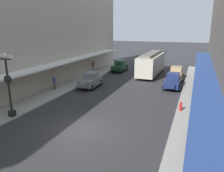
{
  "coord_description": "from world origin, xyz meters",
  "views": [
    {
      "loc": [
        7.29,
        -12.89,
        7.24
      ],
      "look_at": [
        0.0,
        6.0,
        1.8
      ],
      "focal_mm": 35.48,
      "sensor_mm": 36.0,
      "label": 1
    }
  ],
  "objects_px": {
    "lamp_post_with_clock": "(8,83)",
    "fire_hydrant": "(181,106)",
    "pedestrian_1": "(54,82)",
    "parked_car_1": "(91,80)",
    "pedestrian_0": "(93,66)",
    "parked_car_2": "(176,73)",
    "parked_car_3": "(173,81)",
    "streetcar": "(151,63)",
    "parked_car_0": "(120,66)"
  },
  "relations": [
    {
      "from": "parked_car_2",
      "to": "lamp_post_with_clock",
      "type": "relative_size",
      "value": 0.83
    },
    {
      "from": "streetcar",
      "to": "pedestrian_1",
      "type": "xyz_separation_m",
      "value": [
        -8.83,
        -12.5,
        -0.91
      ]
    },
    {
      "from": "parked_car_2",
      "to": "parked_car_3",
      "type": "relative_size",
      "value": 1.01
    },
    {
      "from": "parked_car_1",
      "to": "pedestrian_1",
      "type": "xyz_separation_m",
      "value": [
        -3.33,
        -2.79,
        0.05
      ]
    },
    {
      "from": "lamp_post_with_clock",
      "to": "pedestrian_1",
      "type": "relative_size",
      "value": 3.15
    },
    {
      "from": "fire_hydrant",
      "to": "pedestrian_1",
      "type": "distance_m",
      "value": 14.49
    },
    {
      "from": "parked_car_2",
      "to": "lamp_post_with_clock",
      "type": "height_order",
      "value": "lamp_post_with_clock"
    },
    {
      "from": "parked_car_3",
      "to": "fire_hydrant",
      "type": "height_order",
      "value": "parked_car_3"
    },
    {
      "from": "streetcar",
      "to": "parked_car_1",
      "type": "bearing_deg",
      "value": -119.52
    },
    {
      "from": "lamp_post_with_clock",
      "to": "pedestrian_0",
      "type": "relative_size",
      "value": 3.09
    },
    {
      "from": "fire_hydrant",
      "to": "pedestrian_0",
      "type": "height_order",
      "value": "pedestrian_0"
    },
    {
      "from": "parked_car_1",
      "to": "lamp_post_with_clock",
      "type": "bearing_deg",
      "value": -98.96
    },
    {
      "from": "parked_car_3",
      "to": "lamp_post_with_clock",
      "type": "height_order",
      "value": "lamp_post_with_clock"
    },
    {
      "from": "parked_car_2",
      "to": "pedestrian_1",
      "type": "height_order",
      "value": "parked_car_2"
    },
    {
      "from": "parked_car_2",
      "to": "parked_car_3",
      "type": "height_order",
      "value": "same"
    },
    {
      "from": "streetcar",
      "to": "pedestrian_1",
      "type": "relative_size",
      "value": 5.88
    },
    {
      "from": "parked_car_1",
      "to": "pedestrian_0",
      "type": "relative_size",
      "value": 2.57
    },
    {
      "from": "parked_car_1",
      "to": "parked_car_3",
      "type": "height_order",
      "value": "same"
    },
    {
      "from": "streetcar",
      "to": "lamp_post_with_clock",
      "type": "xyz_separation_m",
      "value": [
        -7.22,
        -20.64,
        1.08
      ]
    },
    {
      "from": "parked_car_1",
      "to": "pedestrian_0",
      "type": "distance_m",
      "value": 9.5
    },
    {
      "from": "parked_car_0",
      "to": "pedestrian_1",
      "type": "xyz_separation_m",
      "value": [
        -3.35,
        -13.59,
        0.05
      ]
    },
    {
      "from": "streetcar",
      "to": "fire_hydrant",
      "type": "bearing_deg",
      "value": -68.99
    },
    {
      "from": "parked_car_0",
      "to": "fire_hydrant",
      "type": "height_order",
      "value": "parked_car_0"
    },
    {
      "from": "parked_car_1",
      "to": "lamp_post_with_clock",
      "type": "relative_size",
      "value": 0.83
    },
    {
      "from": "parked_car_0",
      "to": "parked_car_3",
      "type": "height_order",
      "value": "same"
    },
    {
      "from": "lamp_post_with_clock",
      "to": "pedestrian_0",
      "type": "xyz_separation_m",
      "value": [
        -2.12,
        19.61,
        -1.97
      ]
    },
    {
      "from": "parked_car_0",
      "to": "lamp_post_with_clock",
      "type": "bearing_deg",
      "value": -94.59
    },
    {
      "from": "lamp_post_with_clock",
      "to": "fire_hydrant",
      "type": "height_order",
      "value": "lamp_post_with_clock"
    },
    {
      "from": "lamp_post_with_clock",
      "to": "fire_hydrant",
      "type": "relative_size",
      "value": 6.29
    },
    {
      "from": "pedestrian_1",
      "to": "fire_hydrant",
      "type": "bearing_deg",
      "value": -7.48
    },
    {
      "from": "parked_car_1",
      "to": "pedestrian_0",
      "type": "bearing_deg",
      "value": 113.88
    },
    {
      "from": "pedestrian_1",
      "to": "parked_car_2",
      "type": "bearing_deg",
      "value": 39.92
    },
    {
      "from": "fire_hydrant",
      "to": "parked_car_0",
      "type": "bearing_deg",
      "value": 125.41
    },
    {
      "from": "parked_car_0",
      "to": "fire_hydrant",
      "type": "distance_m",
      "value": 19.0
    },
    {
      "from": "streetcar",
      "to": "pedestrian_0",
      "type": "distance_m",
      "value": 9.45
    },
    {
      "from": "parked_car_0",
      "to": "parked_car_3",
      "type": "relative_size",
      "value": 1.0
    },
    {
      "from": "parked_car_3",
      "to": "pedestrian_1",
      "type": "bearing_deg",
      "value": -155.25
    },
    {
      "from": "fire_hydrant",
      "to": "parked_car_2",
      "type": "bearing_deg",
      "value": 97.28
    },
    {
      "from": "streetcar",
      "to": "parked_car_0",
      "type": "bearing_deg",
      "value": 168.75
    },
    {
      "from": "lamp_post_with_clock",
      "to": "parked_car_2",
      "type": "bearing_deg",
      "value": 59.35
    },
    {
      "from": "fire_hydrant",
      "to": "pedestrian_0",
      "type": "bearing_deg",
      "value": 138.08
    },
    {
      "from": "parked_car_1",
      "to": "fire_hydrant",
      "type": "distance_m",
      "value": 11.98
    },
    {
      "from": "parked_car_3",
      "to": "parked_car_0",
      "type": "bearing_deg",
      "value": 140.94
    },
    {
      "from": "streetcar",
      "to": "fire_hydrant",
      "type": "height_order",
      "value": "streetcar"
    },
    {
      "from": "fire_hydrant",
      "to": "parked_car_3",
      "type": "bearing_deg",
      "value": 101.16
    },
    {
      "from": "parked_car_3",
      "to": "fire_hydrant",
      "type": "distance_m",
      "value": 7.96
    },
    {
      "from": "pedestrian_1",
      "to": "lamp_post_with_clock",
      "type": "bearing_deg",
      "value": -78.81
    },
    {
      "from": "streetcar",
      "to": "pedestrian_1",
      "type": "distance_m",
      "value": 15.34
    },
    {
      "from": "fire_hydrant",
      "to": "parked_car_1",
      "type": "bearing_deg",
      "value": 157.04
    },
    {
      "from": "pedestrian_0",
      "to": "pedestrian_1",
      "type": "relative_size",
      "value": 1.02
    }
  ]
}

